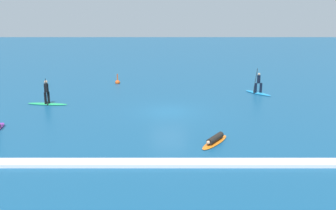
% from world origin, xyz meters
% --- Properties ---
extents(ground_plane, '(120.00, 120.00, 0.00)m').
position_xyz_m(ground_plane, '(0.00, 0.00, 0.00)').
color(ground_plane, navy).
rests_on(ground_plane, ground).
extents(surfer_on_blue_board, '(2.21, 2.61, 2.20)m').
position_xyz_m(surfer_on_blue_board, '(7.75, 5.89, 0.41)').
color(surfer_on_blue_board, '#1E8CD1').
rests_on(surfer_on_blue_board, ground_plane).
extents(surfer_on_green_board, '(3.26, 1.11, 2.15)m').
position_xyz_m(surfer_on_green_board, '(-9.48, 2.11, 0.52)').
color(surfer_on_green_board, '#23B266').
rests_on(surfer_on_green_board, ground_plane).
extents(surfer_on_orange_board, '(2.05, 2.78, 0.44)m').
position_xyz_m(surfer_on_orange_board, '(2.60, -6.67, 0.17)').
color(surfer_on_orange_board, orange).
rests_on(surfer_on_orange_board, ground_plane).
extents(marker_buoy, '(0.47, 0.47, 1.06)m').
position_xyz_m(marker_buoy, '(-4.97, 10.19, 0.15)').
color(marker_buoy, '#E55119').
rests_on(marker_buoy, ground_plane).
extents(wave_crest, '(23.95, 0.90, 0.18)m').
position_xyz_m(wave_crest, '(0.00, -9.85, 0.09)').
color(wave_crest, white).
rests_on(wave_crest, ground_plane).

